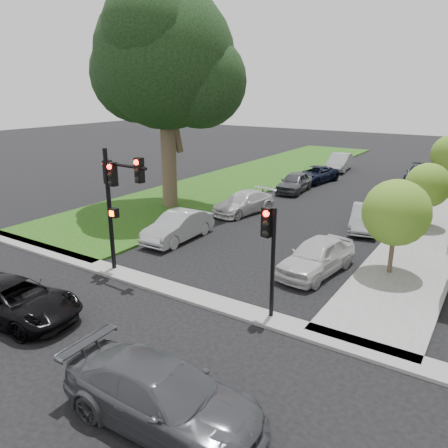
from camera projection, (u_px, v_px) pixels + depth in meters
The scene contains 20 objects.
ground at pixel (145, 316), 15.00m from camera, with size 140.00×140.00×0.00m, color black.
grass_strip at pixel (255, 175), 38.88m from camera, with size 8.00×44.00×0.12m, color #19390F.
sidewalk_cross at pixel (181, 292), 16.59m from camera, with size 60.00×1.00×0.12m, color slate.
eucalyptus at pixel (164, 59), 26.00m from camera, with size 9.46×8.58×13.39m.
small_tree_a at pixel (396, 213), 17.52m from camera, with size 2.70×2.70×4.05m.
small_tree_b at pixel (428, 185), 23.76m from camera, with size 2.42×2.42×3.64m.
traffic_signal_main at pixel (116, 189), 17.48m from camera, with size 2.55×0.66×5.22m.
traffic_signal_secondary at pixel (270, 243), 14.09m from camera, with size 0.52×0.42×3.89m.
car_cross_near at pixel (14, 300), 14.66m from camera, with size 2.23×4.84×1.34m, color black.
car_cross_far at pixel (163, 396), 9.99m from camera, with size 2.10×5.16×1.50m, color #3F4247.
car_parked_0 at pixel (316, 256), 18.27m from camera, with size 1.78×4.42×1.51m, color silver.
car_parked_1 at pixel (365, 218), 23.95m from camera, with size 1.43×4.10×1.35m, color #999BA0.
car_parked_2 at pixel (390, 201), 27.24m from camera, with size 2.51×5.45×1.51m, color #3F4247.
car_parked_3 at pixel (413, 184), 32.70m from camera, with size 1.50×3.73×1.27m, color maroon.
car_parked_4 at pixel (418, 174), 36.47m from camera, with size 1.80×4.42×1.28m, color black.
car_parked_5 at pixel (178, 226), 22.29m from camera, with size 1.54×4.42×1.46m, color #999BA0.
car_parked_6 at pixel (244, 203), 27.16m from camera, with size 1.87×4.60×1.33m, color silver.
car_parked_7 at pixel (295, 182), 32.71m from camera, with size 1.74×4.32×1.47m, color #3F4247.
car_parked_8 at pixel (315, 174), 36.12m from camera, with size 2.18×4.73×1.31m, color black.
car_parked_9 at pixel (340, 162), 41.21m from camera, with size 1.69×4.84×1.59m, color #999BA0.
Camera 1 is at (9.57, -9.74, 7.49)m, focal length 35.00 mm.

